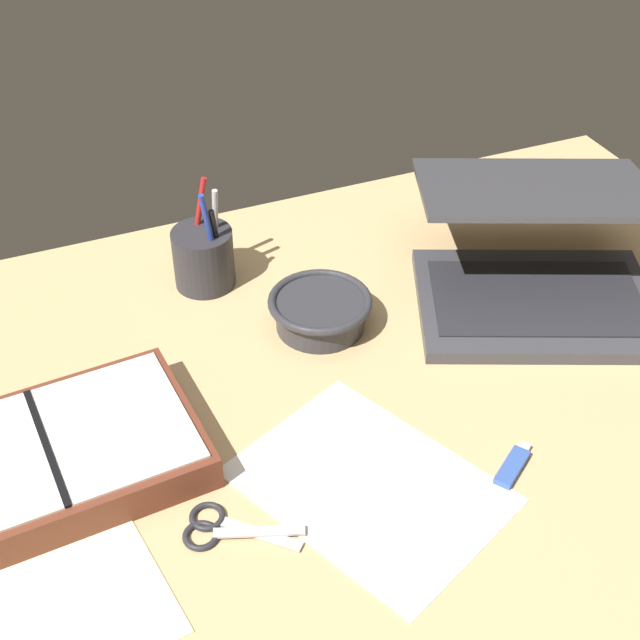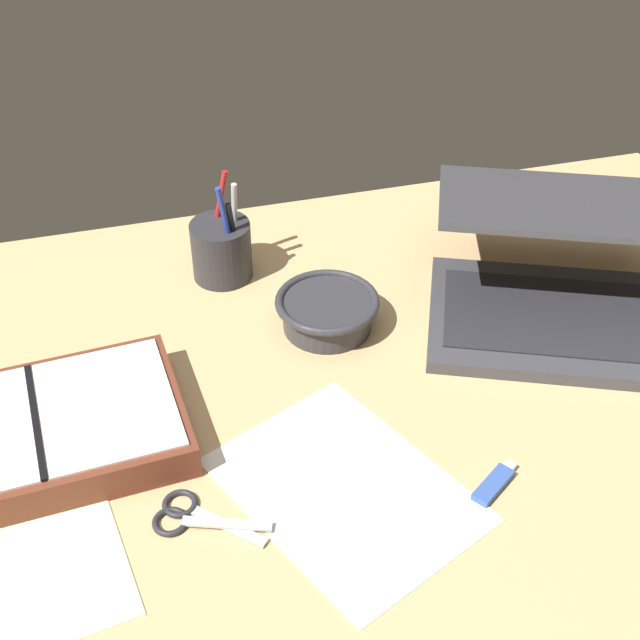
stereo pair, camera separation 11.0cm
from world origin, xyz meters
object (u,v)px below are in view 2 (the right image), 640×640
Objects in this scene: pen_cup at (222,249)px; scissors at (188,516)px; laptop at (554,279)px; bowl at (327,311)px; planner at (39,434)px.

scissors is (-11.78, -42.74, -4.14)cm from pen_cup.
laptop is 30.76cm from bowl.
pen_cup reaches higher than planner.
bowl is 19.23cm from pen_cup.
bowl is 39.73cm from planner.
bowl is 0.41× the size of planner.
pen_cup is at bearing 106.62° from scissors.
planner is at bearing -133.04° from pen_cup.
planner is at bearing -161.28° from bowl.
planner reaches higher than scissors.
planner is (-37.63, -12.75, -0.39)cm from bowl.
planner is at bearing -150.29° from laptop.
planner is 20.67cm from scissors.
pen_cup is at bearing 42.62° from planner.
laptop and pen_cup have the same top height.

